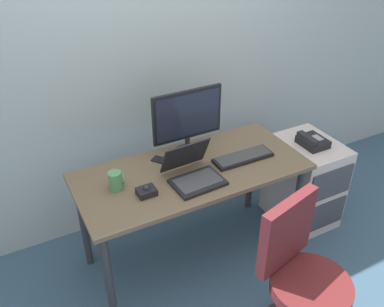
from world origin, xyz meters
name	(u,v)px	position (x,y,z in m)	size (l,w,h in m)	color
ground_plane	(192,254)	(0.00, 0.00, 0.00)	(8.00, 8.00, 0.00)	#365166
back_wall	(145,41)	(0.00, 0.69, 1.40)	(6.00, 0.10, 2.80)	#98A7A5
desk	(192,181)	(0.00, 0.00, 0.67)	(1.49, 0.67, 0.76)	brown
file_cabinet	(304,182)	(0.98, -0.03, 0.34)	(0.42, 0.53, 0.69)	beige
desk_phone	(312,141)	(0.97, -0.04, 0.72)	(0.17, 0.20, 0.09)	black
office_chair	(300,285)	(0.23, -0.85, 0.42)	(0.52, 0.53, 0.93)	black
monitor_main	(188,118)	(0.07, 0.20, 1.02)	(0.49, 0.18, 0.45)	#262628
keyboard	(243,157)	(0.36, -0.05, 0.77)	(0.41, 0.14, 0.03)	black
laptop	(193,172)	(-0.04, -0.09, 0.81)	(0.33, 0.33, 0.22)	black
trackball_mouse	(146,191)	(-0.36, -0.11, 0.78)	(0.11, 0.09, 0.07)	black
coffee_mug	(116,181)	(-0.49, 0.03, 0.82)	(0.09, 0.08, 0.12)	#49844F
cell_phone	(163,161)	(-0.13, 0.18, 0.76)	(0.07, 0.14, 0.01)	black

